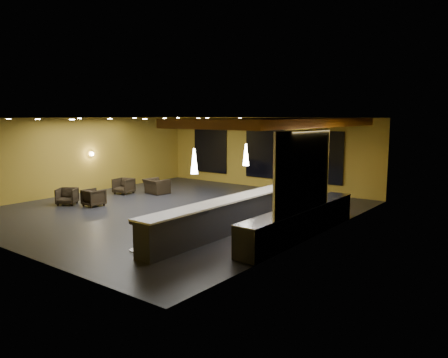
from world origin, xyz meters
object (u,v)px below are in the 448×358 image
Objects in this scene: bar_counter at (236,214)px; column at (305,162)px; pendant_2 at (285,150)px; bar_stool_1 at (169,223)px; staff_b at (312,191)px; armchair_d at (157,186)px; bar_stool_3 at (235,208)px; bar_stool_4 at (250,200)px; pendant_1 at (246,155)px; prep_counter at (300,222)px; bar_stool_5 at (273,196)px; armchair_a at (67,196)px; armchair_b at (94,198)px; bar_stool_0 at (137,231)px; staff_c at (313,196)px; bar_stool_2 at (204,215)px; armchair_c at (124,186)px; pendant_0 at (194,161)px; staff_a at (299,197)px.

bar_counter is 2.29× the size of column.
bar_stool_1 is (-0.89, -5.11, -1.87)m from pendant_2.
staff_b is 7.79m from armchair_d.
bar_stool_1 reaches higher than bar_stool_3.
column is at bearing 68.76° from bar_stool_4.
armchair_d is (-6.71, 2.46, -2.01)m from pendant_1.
prep_counter is 3.95m from bar_stool_5.
pendant_1 is 0.93× the size of armchair_a.
armchair_b is 0.90× the size of bar_stool_0.
armchair_b is (-6.65, -3.54, -2.01)m from pendant_2.
pendant_2 is (-2.00, 2.50, 1.92)m from prep_counter.
bar_stool_3 is at bearing -77.75° from bar_stool_4.
armchair_d is at bearing -179.63° from pendant_2.
armchair_d is at bearing 164.25° from prep_counter.
armchair_a is 1.00× the size of bar_stool_1.
bar_stool_0 is (-0.83, -8.01, -1.21)m from column.
bar_stool_5 is at bearing 140.74° from staff_c.
bar_stool_0 is 5.57m from bar_stool_4.
bar_counter is at bearing 67.07° from bar_stool_1.
bar_stool_2 is at bearing 86.75° from bar_stool_0.
column is at bearing 80.20° from bar_stool_3.
column is at bearing 7.30° from armchair_c.
armchair_b is 0.99× the size of bar_stool_5.
pendant_2 is 0.88× the size of bar_stool_4.
staff_b is 9.77m from armchair_a.
bar_stool_5 is (0.26, 1.24, -0.02)m from bar_stool_4.
bar_stool_2 is (5.97, -0.24, 0.18)m from armchair_b.
staff_a is (0.97, 4.36, -1.54)m from pendant_0.
staff_b is 4.36m from bar_stool_2.
pendant_1 is 0.84× the size of bar_stool_0.
prep_counter is at bearing -27.94° from armchair_a.
bar_counter is 2.57m from staff_a.
bar_counter is 7.34m from armchair_d.
armchair_a is 7.05m from bar_stool_2.
bar_stool_5 is (6.03, 0.44, 0.15)m from armchair_d.
pendant_0 and pendant_1 have the same top height.
bar_counter is at bearing -172.99° from armchair_b.
pendant_0 is (0.00, -6.60, 0.60)m from column.
bar_stool_0 is 1.11× the size of bar_stool_5.
staff_a is 1.93× the size of bar_stool_0.
bar_stool_1 is at bearing -99.91° from pendant_2.
column is (0.00, 4.60, 1.25)m from bar_counter.
bar_stool_1 is at bearing -89.24° from bar_stool_4.
armchair_a is at bearing 172.96° from pendant_0.
armchair_a is 1.02× the size of bar_stool_3.
staff_c is at bearing 61.06° from pendant_1.
staff_b is (-0.95, 2.71, 0.46)m from prep_counter.
pendant_2 is at bearing 90.00° from bar_counter.
staff_b is at bearing 65.87° from staff_a.
pendant_0 is 3.44m from bar_stool_3.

